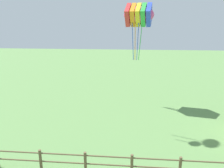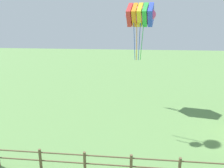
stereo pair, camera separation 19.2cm
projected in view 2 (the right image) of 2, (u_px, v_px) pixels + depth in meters
name	position (u px, v px, depth m)	size (l,w,h in m)	color
wooden_fence	(108.00, 162.00, 10.57)	(20.57, 0.14, 1.15)	brown
kite_rainbow_parafoil	(140.00, 15.00, 18.30)	(2.88, 2.38, 4.81)	#E54C8C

